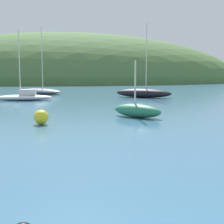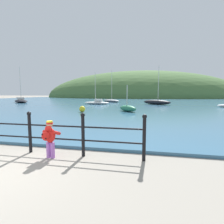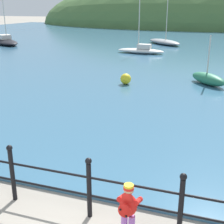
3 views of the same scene
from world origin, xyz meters
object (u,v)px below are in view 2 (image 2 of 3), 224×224
boat_white_sailboat (111,101)px  boat_blue_hull (128,108)px  boat_twin_mast (97,102)px  mooring_buoy (82,109)px  boat_nearest_quay (157,102)px  boat_red_dinghy (21,101)px  child_in_coat (50,136)px

boat_white_sailboat → boat_blue_hull: bearing=-72.9°
boat_twin_mast → mooring_buoy: bearing=-80.3°
boat_blue_hull → mooring_buoy: boat_blue_hull is taller
boat_white_sailboat → boat_nearest_quay: bearing=-35.6°
boat_red_dinghy → boat_twin_mast: bearing=-6.6°
boat_white_sailboat → boat_red_dinghy: (-14.71, -5.05, 0.05)m
child_in_coat → boat_nearest_quay: 21.79m
boat_white_sailboat → boat_nearest_quay: size_ratio=1.06×
child_in_coat → boat_nearest_quay: size_ratio=0.18×
boat_nearest_quay → boat_red_dinghy: bearing=178.6°
boat_white_sailboat → boat_blue_hull: (4.84, -15.76, 0.03)m
boat_twin_mast → boat_red_dinghy: bearing=173.4°
boat_red_dinghy → boat_blue_hull: (19.55, -10.71, -0.03)m
boat_twin_mast → boat_blue_hull: bearing=-58.6°
boat_white_sailboat → mooring_buoy: boat_white_sailboat is taller
child_in_coat → boat_nearest_quay: bearing=80.1°
boat_nearest_quay → boat_twin_mast: bearing=-172.7°
child_in_coat → boat_white_sailboat: (-4.05, 27.05, -0.25)m
boat_nearest_quay → boat_blue_hull: size_ratio=2.33×
boat_white_sailboat → boat_nearest_quay: boat_white_sailboat is taller
child_in_coat → boat_blue_hull: bearing=86.0°
child_in_coat → boat_nearest_quay: boat_nearest_quay is taller
child_in_coat → boat_red_dinghy: bearing=130.5°
boat_twin_mast → boat_red_dinghy: size_ratio=0.77×
child_in_coat → boat_red_dinghy: 28.91m
boat_twin_mast → boat_blue_hull: size_ratio=1.96×
boat_white_sailboat → boat_nearest_quay: (7.80, -5.59, 0.09)m
child_in_coat → boat_twin_mast: boat_twin_mast is taller
child_in_coat → boat_blue_hull: 11.32m
boat_twin_mast → child_in_coat: bearing=-76.9°
boat_twin_mast → boat_nearest_quay: 8.58m
boat_blue_hull → child_in_coat: bearing=-94.0°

